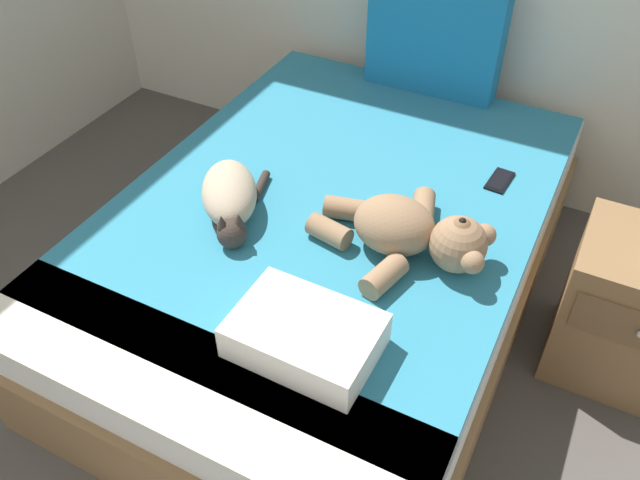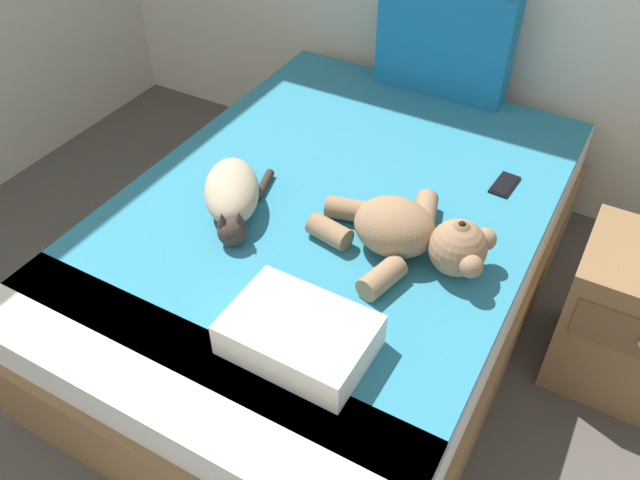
{
  "view_description": "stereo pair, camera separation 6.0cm",
  "coord_description": "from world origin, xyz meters",
  "px_view_note": "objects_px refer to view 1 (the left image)",
  "views": [
    {
      "loc": [
        2.66,
        1.02,
        1.98
      ],
      "look_at": [
        1.94,
        2.43,
        0.56
      ],
      "focal_mm": 36.16,
      "sensor_mm": 36.0,
      "label": 1
    },
    {
      "loc": [
        2.71,
        1.05,
        1.98
      ],
      "look_at": [
        1.94,
        2.43,
        0.56
      ],
      "focal_mm": 36.16,
      "sensor_mm": 36.0,
      "label": 2
    }
  ],
  "objects_px": {
    "cat": "(230,197)",
    "teddy_bear": "(412,232)",
    "cell_phone": "(500,180)",
    "bed": "(329,256)",
    "patterned_cushion": "(435,38)",
    "nightstand": "(637,313)",
    "throw_pillow": "(305,335)"
  },
  "relations": [
    {
      "from": "teddy_bear",
      "to": "patterned_cushion",
      "type": "bearing_deg",
      "value": 106.74
    },
    {
      "from": "patterned_cushion",
      "to": "nightstand",
      "type": "height_order",
      "value": "patterned_cushion"
    },
    {
      "from": "teddy_bear",
      "to": "nightstand",
      "type": "distance_m",
      "value": 0.89
    },
    {
      "from": "bed",
      "to": "patterned_cushion",
      "type": "bearing_deg",
      "value": 88.17
    },
    {
      "from": "patterned_cushion",
      "to": "cat",
      "type": "distance_m",
      "value": 1.22
    },
    {
      "from": "patterned_cushion",
      "to": "teddy_bear",
      "type": "distance_m",
      "value": 1.13
    },
    {
      "from": "cat",
      "to": "nightstand",
      "type": "relative_size",
      "value": 0.77
    },
    {
      "from": "nightstand",
      "to": "patterned_cushion",
      "type": "bearing_deg",
      "value": 145.57
    },
    {
      "from": "patterned_cushion",
      "to": "nightstand",
      "type": "relative_size",
      "value": 1.04
    },
    {
      "from": "cat",
      "to": "cell_phone",
      "type": "height_order",
      "value": "cat"
    },
    {
      "from": "bed",
      "to": "throw_pillow",
      "type": "bearing_deg",
      "value": -69.47
    },
    {
      "from": "bed",
      "to": "nightstand",
      "type": "relative_size",
      "value": 3.67
    },
    {
      "from": "bed",
      "to": "throw_pillow",
      "type": "relative_size",
      "value": 5.19
    },
    {
      "from": "bed",
      "to": "cat",
      "type": "xyz_separation_m",
      "value": [
        -0.28,
        -0.22,
        0.34
      ]
    },
    {
      "from": "cat",
      "to": "cell_phone",
      "type": "xyz_separation_m",
      "value": [
        0.79,
        0.61,
        -0.07
      ]
    },
    {
      "from": "cat",
      "to": "nightstand",
      "type": "xyz_separation_m",
      "value": [
        1.38,
        0.43,
        -0.33
      ]
    },
    {
      "from": "patterned_cushion",
      "to": "cat",
      "type": "height_order",
      "value": "patterned_cushion"
    },
    {
      "from": "cat",
      "to": "teddy_bear",
      "type": "xyz_separation_m",
      "value": [
        0.63,
        0.1,
        0.01
      ]
    },
    {
      "from": "patterned_cushion",
      "to": "cat",
      "type": "bearing_deg",
      "value": -104.85
    },
    {
      "from": "teddy_bear",
      "to": "throw_pillow",
      "type": "height_order",
      "value": "teddy_bear"
    },
    {
      "from": "teddy_bear",
      "to": "nightstand",
      "type": "height_order",
      "value": "teddy_bear"
    },
    {
      "from": "bed",
      "to": "throw_pillow",
      "type": "distance_m",
      "value": 0.75
    },
    {
      "from": "cell_phone",
      "to": "throw_pillow",
      "type": "relative_size",
      "value": 0.38
    },
    {
      "from": "cat",
      "to": "throw_pillow",
      "type": "height_order",
      "value": "cat"
    },
    {
      "from": "patterned_cushion",
      "to": "teddy_bear",
      "type": "height_order",
      "value": "patterned_cushion"
    },
    {
      "from": "teddy_bear",
      "to": "cat",
      "type": "bearing_deg",
      "value": -171.15
    },
    {
      "from": "cell_phone",
      "to": "teddy_bear",
      "type": "bearing_deg",
      "value": -107.27
    },
    {
      "from": "teddy_bear",
      "to": "throw_pillow",
      "type": "bearing_deg",
      "value": -102.78
    },
    {
      "from": "teddy_bear",
      "to": "cell_phone",
      "type": "height_order",
      "value": "teddy_bear"
    },
    {
      "from": "bed",
      "to": "teddy_bear",
      "type": "distance_m",
      "value": 0.51
    },
    {
      "from": "cat",
      "to": "bed",
      "type": "bearing_deg",
      "value": 37.93
    },
    {
      "from": "cat",
      "to": "throw_pillow",
      "type": "bearing_deg",
      "value": -38.68
    }
  ]
}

